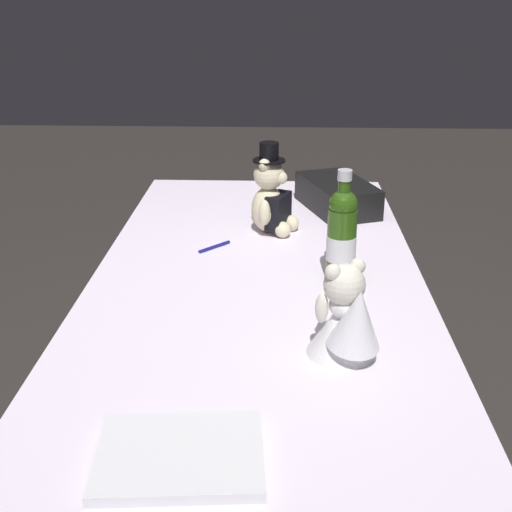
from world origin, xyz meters
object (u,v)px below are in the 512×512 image
Objects in this scene: teddy_bear_groom at (271,199)px; guestbook at (180,456)px; signing_pen at (216,246)px; teddy_bear_bride at (347,317)px; champagne_bottle at (342,233)px; gift_case_black at (337,195)px.

guestbook is at bearing -6.98° from teddy_bear_groom.
signing_pen is (0.15, -0.17, -0.11)m from teddy_bear_groom.
teddy_bear_groom is 2.98× the size of signing_pen.
teddy_bear_bride is at bearing 28.78° from signing_pen.
guestbook is at bearing -23.33° from champagne_bottle.
teddy_bear_groom is at bearing -167.35° from teddy_bear_bride.
gift_case_black is 1.35× the size of guestbook.
teddy_bear_bride is 0.77× the size of guestbook.
champagne_bottle reaches higher than signing_pen.
teddy_bear_groom is 0.41m from champagne_bottle.
guestbook is (0.98, 0.03, 0.01)m from signing_pen.
signing_pen is at bearing -151.22° from teddy_bear_bride.
guestbook is (0.36, -0.31, -0.08)m from teddy_bear_bride.
teddy_bear_groom is at bearing -44.14° from gift_case_black.
teddy_bear_groom is 0.79m from teddy_bear_bride.
signing_pen is at bearing -48.00° from teddy_bear_groom.
guestbook is at bearing -15.12° from gift_case_black.
champagne_bottle is 0.85m from guestbook.
signing_pen is 0.34× the size of guestbook.
signing_pen is at bearing -119.49° from champagne_bottle.
teddy_bear_groom reaches higher than guestbook.
champagne_bottle is (-0.41, 0.02, 0.04)m from teddy_bear_bride.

